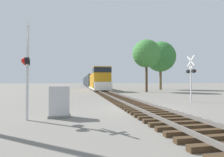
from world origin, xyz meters
name	(u,v)px	position (x,y,z in m)	size (l,w,h in m)	color
ground_plane	(140,108)	(0.00, 0.00, 0.00)	(400.00, 400.00, 0.00)	slate
rail_track_bed	(140,106)	(0.00, 0.00, 0.14)	(2.60, 160.00, 0.31)	#42301E
freight_train	(89,81)	(0.00, 56.12, 1.97)	(2.98, 78.46, 4.30)	#B77A14
crossing_signal_near	(27,64)	(-6.17, -2.39, 2.48)	(0.50, 1.01, 4.40)	silver
crossing_signal_far	(191,74)	(5.53, 2.63, 2.37)	(0.38, 1.01, 3.96)	silver
relay_cabinet	(60,102)	(-4.79, -2.03, 0.74)	(1.00, 0.57, 1.49)	slate
tree_far_right	(146,54)	(7.23, 16.84, 6.43)	(4.67, 4.67, 8.79)	#473521
tree_mid_background	(160,57)	(13.64, 24.70, 7.19)	(6.57, 6.57, 10.49)	brown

